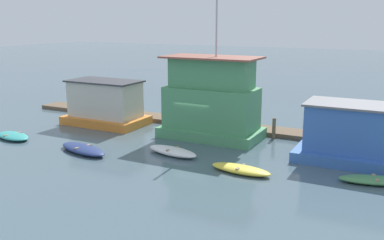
{
  "coord_description": "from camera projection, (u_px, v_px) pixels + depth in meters",
  "views": [
    {
      "loc": [
        12.46,
        -25.18,
        7.75
      ],
      "look_at": [
        0.0,
        -1.0,
        1.4
      ],
      "focal_mm": 40.0,
      "sensor_mm": 36.0,
      "label": 1
    }
  ],
  "objects": [
    {
      "name": "dinghy_yellow",
      "position": [
        241.0,
        169.0,
        22.26
      ],
      "size": [
        3.38,
        1.39,
        0.37
      ],
      "color": "yellow",
      "rests_on": "ground_plane"
    },
    {
      "name": "houseboat_blue",
      "position": [
        352.0,
        135.0,
        23.95
      ],
      "size": [
        5.91,
        3.95,
        3.28
      ],
      "color": "#3866B7",
      "rests_on": "ground_plane"
    },
    {
      "name": "ground_plane",
      "position": [
        199.0,
        137.0,
        29.11
      ],
      "size": [
        200.0,
        200.0,
        0.0
      ],
      "primitive_type": "plane",
      "color": "#475B66"
    },
    {
      "name": "dinghy_navy",
      "position": [
        83.0,
        149.0,
        25.69
      ],
      "size": [
        4.06,
        2.26,
        0.41
      ],
      "color": "navy",
      "rests_on": "ground_plane"
    },
    {
      "name": "dinghy_green",
      "position": [
        375.0,
        180.0,
        20.77
      ],
      "size": [
        3.61,
        2.09,
        0.35
      ],
      "color": "#47844C",
      "rests_on": "ground_plane"
    },
    {
      "name": "dinghy_teal",
      "position": [
        13.0,
        136.0,
        28.71
      ],
      "size": [
        3.31,
        2.14,
        0.36
      ],
      "color": "teal",
      "rests_on": "ground_plane"
    },
    {
      "name": "houseboat_green",
      "position": [
        211.0,
        102.0,
        28.5
      ],
      "size": [
        6.71,
        3.58,
        9.17
      ],
      "color": "#4C9360",
      "rests_on": "ground_plane"
    },
    {
      "name": "dinghy_white",
      "position": [
        172.0,
        151.0,
        25.21
      ],
      "size": [
        3.61,
        1.83,
        0.44
      ],
      "color": "white",
      "rests_on": "ground_plane"
    },
    {
      "name": "mooring_post_centre",
      "position": [
        274.0,
        128.0,
        28.57
      ],
      "size": [
        0.23,
        0.23,
        1.42
      ],
      "primitive_type": "cylinder",
      "color": "brown",
      "rests_on": "ground_plane"
    },
    {
      "name": "mooring_post_near_left",
      "position": [
        139.0,
        113.0,
        33.4
      ],
      "size": [
        0.2,
        0.2,
        1.45
      ],
      "primitive_type": "cylinder",
      "color": "brown",
      "rests_on": "ground_plane"
    },
    {
      "name": "houseboat_orange",
      "position": [
        105.0,
        104.0,
        32.45
      ],
      "size": [
        6.15,
        3.59,
        3.36
      ],
      "color": "orange",
      "rests_on": "ground_plane"
    },
    {
      "name": "dock_walkway",
      "position": [
        218.0,
        125.0,
        31.87
      ],
      "size": [
        33.8,
        2.04,
        0.3
      ],
      "primitive_type": "cube",
      "color": "brown",
      "rests_on": "ground_plane"
    }
  ]
}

